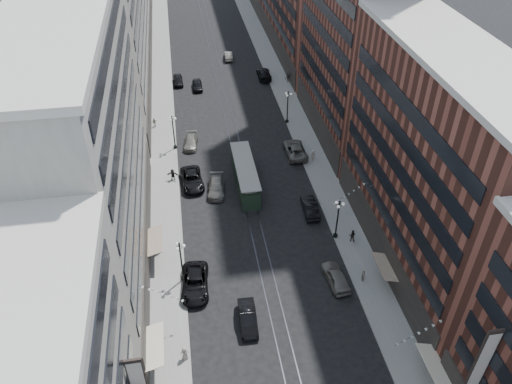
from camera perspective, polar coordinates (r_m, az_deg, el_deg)
ground at (r=81.74m, az=-2.82°, el=7.41°), size 220.00×220.00×0.00m
sidewalk_west at (r=90.22m, az=-10.66°, el=9.94°), size 4.00×180.00×0.15m
sidewalk_east at (r=91.98m, az=3.35°, el=11.11°), size 4.00×180.00×0.15m
rail_west at (r=90.41m, az=-4.05°, el=10.53°), size 0.12×180.00×0.02m
rail_east at (r=90.53m, az=-3.15°, el=10.61°), size 0.12×180.00×0.02m
building_west_mid at (r=51.98m, az=-18.50°, el=3.99°), size 8.00×36.00×28.00m
building_east_mid at (r=53.90m, az=19.42°, el=2.49°), size 8.00×30.00×24.00m
lamppost_sw_far at (r=54.02m, az=-8.55°, el=-7.73°), size 1.03×1.14×5.52m
lamppost_sw_mid at (r=75.56m, az=-9.42°, el=6.89°), size 1.03×1.14×5.52m
lamppost_se_far at (r=59.24m, az=9.31°, el=-2.94°), size 1.03×1.14×5.52m
lamppost_se_mid at (r=81.58m, az=3.63°, el=9.80°), size 1.03×1.14×5.52m
streetcar at (r=67.84m, az=-1.25°, el=1.89°), size 2.62×11.83×3.27m
car_2 at (r=54.66m, az=-6.97°, el=-10.28°), size 3.25×6.28×1.69m
car_4 at (r=55.55m, az=9.13°, el=-9.54°), size 2.36×5.11×1.70m
car_5 at (r=51.37m, az=-0.94°, el=-14.21°), size 1.83×4.86×1.59m
pedestrian_1 at (r=49.24m, az=-8.16°, el=-17.75°), size 0.83×0.50×1.62m
pedestrian_2 at (r=58.83m, az=-11.19°, el=-6.45°), size 0.83×0.60×1.52m
pedestrian_4 at (r=56.14m, az=12.16°, el=-9.30°), size 0.69×0.99×1.54m
car_7 at (r=68.79m, az=-7.31°, el=1.44°), size 3.27×6.26×1.68m
car_8 at (r=77.14m, az=-7.46°, el=5.70°), size 2.58×5.03×1.40m
car_9 at (r=96.50m, az=-8.92°, el=12.50°), size 1.88×4.51×1.52m
car_10 at (r=63.92m, az=6.21°, el=-1.75°), size 1.98×5.00×1.62m
car_11 at (r=74.61m, az=4.49°, el=4.86°), size 2.90×6.20×1.72m
car_12 at (r=97.83m, az=0.91°, el=13.37°), size 2.54×5.93×1.70m
car_13 at (r=94.19m, az=-6.73°, el=12.04°), size 1.78×4.40×1.50m
car_14 at (r=106.23m, az=-3.16°, el=15.29°), size 1.77×4.51×1.46m
pedestrian_5 at (r=69.89m, az=-9.50°, el=1.99°), size 1.60×0.76×1.66m
pedestrian_6 at (r=82.77m, az=-11.53°, el=7.81°), size 1.00×0.75×1.56m
pedestrian_7 at (r=60.43m, az=10.94°, el=-4.91°), size 0.90×0.73×1.63m
pedestrian_8 at (r=73.24m, az=6.52°, el=4.22°), size 0.75×0.58×1.85m
pedestrian_9 at (r=95.96m, az=3.68°, el=12.91°), size 1.21×0.68×1.76m
car_extra_0 at (r=67.18m, az=-4.55°, el=0.57°), size 2.84×5.55×1.54m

